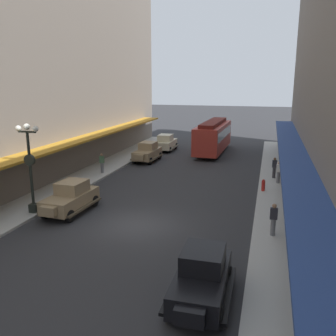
# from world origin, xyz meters

# --- Properties ---
(ground_plane) EXTENTS (200.00, 200.00, 0.00)m
(ground_plane) POSITION_xyz_m (0.00, 0.00, 0.00)
(ground_plane) COLOR #2D2D30
(sidewalk_left) EXTENTS (3.00, 60.00, 0.15)m
(sidewalk_left) POSITION_xyz_m (-7.50, 0.00, 0.07)
(sidewalk_left) COLOR #B7B5AD
(sidewalk_left) RESTS_ON ground
(sidewalk_right) EXTENTS (3.00, 60.00, 0.15)m
(sidewalk_right) POSITION_xyz_m (7.50, 0.00, 0.07)
(sidewalk_right) COLOR #B7B5AD
(sidewalk_right) RESTS_ON ground
(parked_car_0) EXTENTS (2.30, 4.32, 1.84)m
(parked_car_0) POSITION_xyz_m (-4.53, 0.88, 0.94)
(parked_car_0) COLOR #997F5B
(parked_car_0) RESTS_ON ground
(parked_car_1) EXTENTS (2.19, 4.28, 1.84)m
(parked_car_1) POSITION_xyz_m (4.55, -5.84, 0.94)
(parked_car_1) COLOR black
(parked_car_1) RESTS_ON ground
(parked_car_2) EXTENTS (2.20, 4.28, 1.84)m
(parked_car_2) POSITION_xyz_m (-4.53, 21.26, 0.94)
(parked_car_2) COLOR beige
(parked_car_2) RESTS_ON ground
(parked_car_3) EXTENTS (2.25, 4.30, 1.84)m
(parked_car_3) POSITION_xyz_m (-4.75, 15.49, 0.94)
(parked_car_3) COLOR #997F5B
(parked_car_3) RESTS_ON ground
(streetcar) EXTENTS (2.76, 9.66, 3.46)m
(streetcar) POSITION_xyz_m (0.73, 21.37, 1.90)
(streetcar) COLOR #A52D23
(streetcar) RESTS_ON ground
(lamp_post_with_clock) EXTENTS (1.42, 0.44, 5.16)m
(lamp_post_with_clock) POSITION_xyz_m (-6.40, -0.09, 2.99)
(lamp_post_with_clock) COLOR black
(lamp_post_with_clock) RESTS_ON sidewalk_left
(fire_hydrant) EXTENTS (0.24, 0.24, 0.82)m
(fire_hydrant) POSITION_xyz_m (6.35, 7.87, 0.56)
(fire_hydrant) COLOR #B21E19
(fire_hydrant) RESTS_ON sidewalk_right
(pedestrian_0) EXTENTS (0.36, 0.24, 1.64)m
(pedestrian_0) POSITION_xyz_m (-6.69, 9.54, 0.99)
(pedestrian_0) COLOR slate
(pedestrian_0) RESTS_ON sidewalk_left
(pedestrian_1) EXTENTS (0.36, 0.24, 1.64)m
(pedestrian_1) POSITION_xyz_m (8.02, 5.35, 0.99)
(pedestrian_1) COLOR slate
(pedestrian_1) RESTS_ON sidewalk_right
(pedestrian_2) EXTENTS (0.36, 0.24, 1.64)m
(pedestrian_2) POSITION_xyz_m (7.08, 11.68, 0.99)
(pedestrian_2) COLOR #2D2D33
(pedestrian_2) RESTS_ON sidewalk_right
(pedestrian_3) EXTENTS (0.36, 0.24, 1.64)m
(pedestrian_3) POSITION_xyz_m (7.37, 10.24, 0.99)
(pedestrian_3) COLOR slate
(pedestrian_3) RESTS_ON sidewalk_right
(pedestrian_4) EXTENTS (0.36, 0.24, 1.64)m
(pedestrian_4) POSITION_xyz_m (6.98, 0.25, 0.99)
(pedestrian_4) COLOR slate
(pedestrian_4) RESTS_ON sidewalk_right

